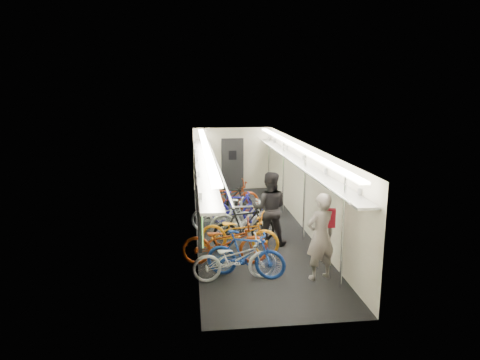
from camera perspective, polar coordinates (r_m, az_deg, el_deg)
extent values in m
plane|color=black|center=(12.03, 1.36, -6.60)|extent=(10.00, 10.00, 0.00)
plane|color=white|center=(11.49, 1.42, 4.82)|extent=(10.00, 10.00, 0.00)
plane|color=beige|center=(11.59, -5.98, -1.21)|extent=(0.00, 10.00, 10.00)
plane|color=beige|center=(12.00, 8.50, -0.82)|extent=(0.00, 10.00, 10.00)
plane|color=beige|center=(16.57, -1.03, 2.86)|extent=(3.00, 0.00, 3.00)
plane|color=beige|center=(7.00, 7.21, -10.23)|extent=(3.00, 0.00, 3.00)
cube|color=black|center=(8.49, -5.40, -5.79)|extent=(0.06, 1.10, 0.80)
cube|color=#B2E162|center=(8.49, -5.13, -5.79)|extent=(0.02, 0.96, 0.66)
cube|color=black|center=(10.60, -5.69, -2.17)|extent=(0.06, 1.10, 0.80)
cube|color=#B2E162|center=(10.61, -5.47, -2.16)|extent=(0.02, 0.96, 0.66)
cube|color=black|center=(12.75, -5.88, 0.24)|extent=(0.06, 1.10, 0.80)
cube|color=#B2E162|center=(12.75, -5.70, 0.25)|extent=(0.02, 0.96, 0.66)
cube|color=black|center=(14.91, -6.02, 1.96)|extent=(0.06, 1.10, 0.80)
cube|color=#B2E162|center=(14.91, -5.86, 1.96)|extent=(0.02, 0.96, 0.66)
cube|color=#E3B00B|center=(9.53, -5.50, -3.49)|extent=(0.02, 0.22, 0.30)
cube|color=#E3B00B|center=(11.66, -5.75, -0.61)|extent=(0.02, 0.22, 0.30)
cube|color=#E3B00B|center=(13.82, -5.92, 1.37)|extent=(0.02, 0.22, 0.30)
cube|color=black|center=(16.55, -1.01, 2.15)|extent=(0.85, 0.08, 2.00)
cube|color=#999BA0|center=(11.45, -4.95, 2.33)|extent=(0.40, 9.70, 0.05)
cube|color=#999BA0|center=(11.80, 7.58, 2.56)|extent=(0.40, 9.70, 0.05)
cylinder|color=silver|center=(11.45, -3.31, 2.86)|extent=(0.04, 9.70, 0.04)
cylinder|color=silver|center=(11.71, 6.02, 3.02)|extent=(0.04, 9.70, 0.04)
cube|color=white|center=(11.39, -4.59, 4.42)|extent=(0.18, 9.60, 0.04)
cube|color=white|center=(11.72, 7.25, 4.58)|extent=(0.18, 9.60, 0.04)
cylinder|color=silver|center=(8.43, 13.58, -6.57)|extent=(0.05, 0.05, 2.38)
cylinder|color=silver|center=(10.99, 8.59, -2.00)|extent=(0.05, 0.05, 2.38)
cylinder|color=silver|center=(13.36, 5.80, 0.57)|extent=(0.05, 0.05, 2.38)
cylinder|color=silver|center=(15.77, 3.86, 2.37)|extent=(0.05, 0.05, 2.38)
imported|color=silver|center=(8.84, -0.70, -10.47)|extent=(1.77, 0.73, 0.91)
imported|color=navy|center=(8.94, 0.76, -9.88)|extent=(1.74, 1.01, 1.01)
imported|color=#933510|center=(9.60, -1.99, -8.30)|extent=(1.98, 0.83, 1.02)
imported|color=black|center=(10.70, 0.57, -6.13)|extent=(1.75, 0.88, 1.01)
imported|color=orange|center=(10.19, -0.10, -7.06)|extent=(2.05, 1.37, 1.02)
imported|color=#BBBABC|center=(11.17, 0.52, -5.18)|extent=(1.79, 0.54, 1.07)
imported|color=#AAAAAF|center=(11.67, -2.20, -4.71)|extent=(1.93, 1.12, 0.96)
imported|color=navy|center=(12.42, -0.53, -3.65)|extent=(1.66, 0.73, 0.97)
imported|color=#983110|center=(13.42, -1.64, -2.28)|extent=(2.05, 0.89, 1.05)
imported|color=black|center=(13.42, -1.38, -2.52)|extent=(1.60, 1.04, 0.94)
imported|color=gray|center=(8.89, 10.69, -7.43)|extent=(0.76, 0.61, 1.82)
imported|color=black|center=(10.70, 3.93, -3.79)|extent=(1.04, 0.89, 1.86)
cube|color=#A31022|center=(8.89, 11.77, -4.98)|extent=(0.29, 0.20, 0.38)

